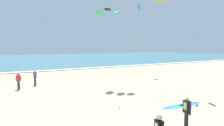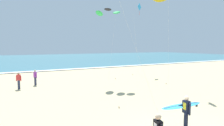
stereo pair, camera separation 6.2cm
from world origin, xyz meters
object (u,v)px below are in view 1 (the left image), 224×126
object	(u,v)px
surfer_lead	(184,108)
kite_arc_charcoal_high	(108,12)
kite_diamond_cobalt_distant	(139,10)
bystander_purple_top	(35,77)
bystander_red_top	(18,81)

from	to	relation	value
surfer_lead	kite_arc_charcoal_high	xyz separation A→B (m)	(1.67, 11.34, 6.43)
kite_diamond_cobalt_distant	bystander_purple_top	size ratio (longest dim) A/B	6.34
kite_arc_charcoal_high	bystander_red_top	size ratio (longest dim) A/B	4.92
kite_arc_charcoal_high	bystander_purple_top	distance (m)	10.01
kite_arc_charcoal_high	surfer_lead	bearing A→B (deg)	-98.36
kite_diamond_cobalt_distant	bystander_red_top	distance (m)	18.04
kite_diamond_cobalt_distant	bystander_red_top	xyz separation A→B (m)	(-15.75, -2.92, -8.30)
kite_diamond_cobalt_distant	bystander_red_top	bearing A→B (deg)	-169.49
surfer_lead	kite_diamond_cobalt_distant	distance (m)	20.20
kite_arc_charcoal_high	bystander_red_top	world-z (taller)	kite_arc_charcoal_high
bystander_red_top	bystander_purple_top	bearing A→B (deg)	37.62
surfer_lead	bystander_purple_top	xyz separation A→B (m)	(-5.13, 14.42, -0.24)
surfer_lead	kite_arc_charcoal_high	size ratio (longest dim) A/B	0.29
kite_arc_charcoal_high	kite_diamond_cobalt_distant	world-z (taller)	kite_diamond_cobalt_distant
kite_arc_charcoal_high	kite_diamond_cobalt_distant	bearing A→B (deg)	33.00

